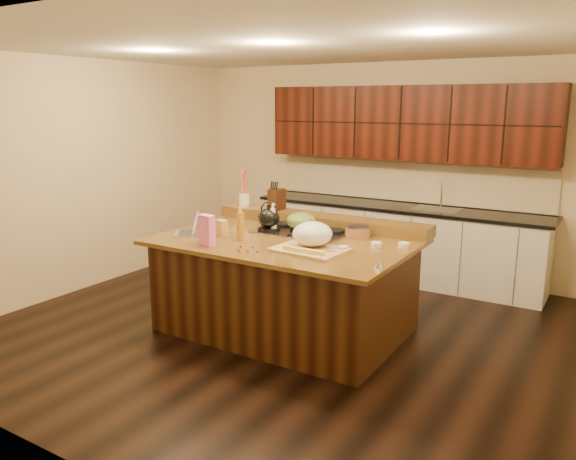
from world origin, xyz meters
The scene contains 30 objects.
room centered at (0.00, 0.00, 1.35)m, with size 5.52×5.02×2.72m.
island centered at (0.00, 0.00, 0.46)m, with size 2.40×1.60×0.92m.
back_ledge centered at (0.00, 0.70, 0.98)m, with size 2.40×0.30×0.12m, color black.
cooktop centered at (0.00, 0.30, 0.94)m, with size 0.92×0.52×0.05m.
back_counter centered at (0.30, 2.23, 0.98)m, with size 3.70×0.66×2.40m.
kettle centered at (-0.30, 0.17, 1.06)m, with size 0.22×0.22×0.20m, color black.
green_bowl centered at (0.00, 0.30, 1.05)m, with size 0.30×0.30×0.16m, color #4E6D2B.
laptop centered at (-0.93, -0.30, 0.98)m, with size 0.39×0.40×0.22m.
oil_bottle centered at (-0.33, -0.27, 1.06)m, with size 0.07×0.07×0.27m, color #BA8420.
vinegar_bottle centered at (-0.25, 0.17, 1.04)m, with size 0.06×0.06×0.25m, color silver.
wooden_tray centered at (0.41, -0.21, 1.03)m, with size 0.65×0.51×0.25m.
ramekin_a centered at (0.67, -0.11, 0.94)m, with size 0.10×0.10×0.04m, color white.
ramekin_b centered at (1.08, 0.29, 0.94)m, with size 0.10×0.10×0.04m, color white.
ramekin_c centered at (0.86, 0.17, 0.94)m, with size 0.10×0.10×0.04m, color white.
strainer_bowl centered at (0.56, 0.43, 0.97)m, with size 0.24×0.24×0.09m, color #996B3F.
kitchen_timer centered at (1.13, -0.43, 0.96)m, with size 0.08×0.08×0.07m, color silver.
pink_bag centered at (-0.48, -0.58, 1.06)m, with size 0.15×0.08×0.28m, color #EF70C6.
candy_plate centered at (-0.63, -0.41, 0.93)m, with size 0.18×0.18×0.01m, color white.
package_box centered at (-0.60, -0.20, 1.00)m, with size 0.11×0.08×0.16m, color gold.
utensil_crock centered at (-0.98, 0.70, 1.11)m, with size 0.12×0.12×0.14m, color white.
knife_block centered at (-0.54, 0.70, 1.16)m, with size 0.12×0.19×0.23m, color black.
gumdrop_0 centered at (0.05, -0.54, 0.93)m, with size 0.02×0.02×0.02m, color red.
gumdrop_1 centered at (-0.09, -0.62, 0.93)m, with size 0.02×0.02×0.02m, color #198C26.
gumdrop_2 centered at (-0.03, -0.57, 0.93)m, with size 0.02×0.02×0.02m, color red.
gumdrop_3 centered at (0.13, -0.38, 0.93)m, with size 0.02×0.02×0.02m, color #198C26.
gumdrop_4 centered at (-0.12, -0.58, 0.93)m, with size 0.02×0.02×0.02m, color red.
gumdrop_5 centered at (0.16, -0.44, 0.93)m, with size 0.02×0.02×0.02m, color #198C26.
gumdrop_6 centered at (-0.18, -0.47, 0.93)m, with size 0.02×0.02×0.02m, color red.
gumdrop_7 centered at (-0.07, -0.45, 0.93)m, with size 0.02×0.02×0.02m, color #198C26.
gumdrop_8 centered at (-0.12, -0.59, 0.93)m, with size 0.02×0.02×0.02m, color red.
Camera 1 is at (2.75, -4.43, 2.20)m, focal length 35.00 mm.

